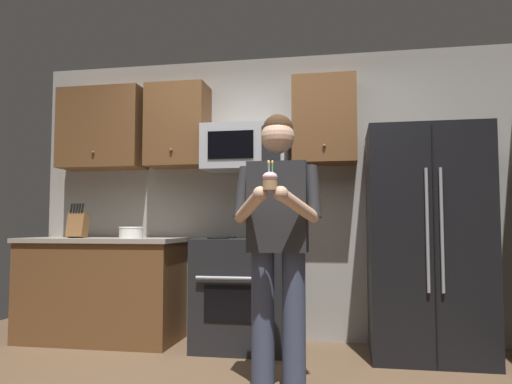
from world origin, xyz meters
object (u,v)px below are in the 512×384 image
bowl_large_white (131,232)px  knife_block (78,225)px  cupcake (270,180)px  oven_range (242,293)px  person (278,231)px  microwave (246,148)px  refrigerator (427,242)px

bowl_large_white → knife_block: bearing=-179.7°
bowl_large_white → cupcake: 1.96m
bowl_large_white → oven_range: bearing=1.6°
oven_range → person: size_ratio=0.53×
oven_range → microwave: size_ratio=1.26×
microwave → person: 1.39m
oven_range → microwave: (0.00, 0.12, 1.26)m
bowl_large_white → refrigerator: bearing=-0.3°
cupcake → microwave: bearing=107.0°
oven_range → refrigerator: (1.50, -0.04, 0.44)m
microwave → person: size_ratio=0.42×
refrigerator → knife_block: 3.02m
oven_range → person: person is taller
knife_block → cupcake: cupcake is taller
oven_range → cupcake: size_ratio=5.36×
knife_block → cupcake: 2.36m
refrigerator → knife_block: size_ratio=5.63×
microwave → knife_block: 1.68m
person → cupcake: person is taller
knife_block → cupcake: size_ratio=1.84×
person → oven_range: bearing=114.0°
person → cupcake: size_ratio=10.13×
bowl_large_white → cupcake: bearing=-41.7°
oven_range → microwave: microwave is taller
knife_block → cupcake: (1.96, -1.29, 0.26)m
oven_range → person: (0.44, -0.99, 0.53)m
bowl_large_white → cupcake: size_ratio=1.24×
knife_block → bowl_large_white: (0.52, 0.00, -0.06)m
person → bowl_large_white: bearing=146.4°
person → knife_block: bearing=154.0°
knife_block → person: 2.18m
oven_range → knife_block: (-1.52, -0.03, 0.57)m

